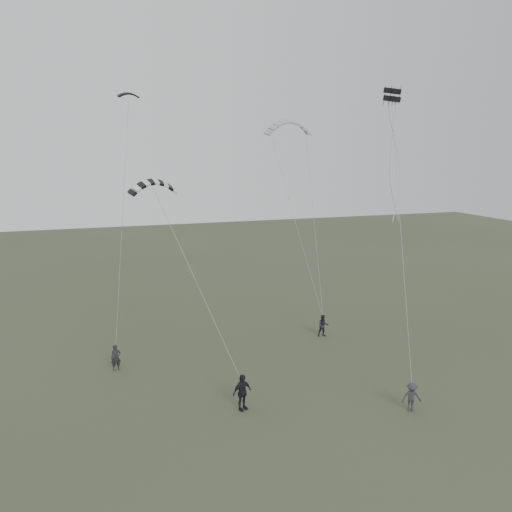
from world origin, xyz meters
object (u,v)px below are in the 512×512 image
object	(u,v)px
kite_dark_small	(128,94)
kite_striped	(154,182)
flyer_far	(412,397)
flyer_left	(116,358)
flyer_right	(323,326)
kite_box	(392,95)
kite_pale_large	(288,122)
flyer_center	(242,392)

from	to	relation	value
kite_dark_small	kite_striped	bearing A→B (deg)	-97.11
flyer_far	kite_dark_small	size ratio (longest dim) A/B	1.13
flyer_left	flyer_right	distance (m)	14.91
kite_box	kite_striped	bearing A→B (deg)	153.85
flyer_left	kite_striped	bearing A→B (deg)	-41.93
flyer_left	kite_pale_large	xyz separation A→B (m)	(14.80, 8.55, 14.97)
flyer_right	kite_pale_large	size ratio (longest dim) A/B	0.42
flyer_far	kite_striped	distance (m)	18.12
kite_dark_small	flyer_left	bearing A→B (deg)	-120.78
kite_dark_small	kite_box	distance (m)	17.20
flyer_center	kite_striped	size ratio (longest dim) A/B	0.73
flyer_left	kite_box	world-z (taller)	kite_box
flyer_left	kite_box	bearing A→B (deg)	-16.77
kite_dark_small	kite_striped	xyz separation A→B (m)	(0.53, -7.59, -5.49)
flyer_right	kite_box	world-z (taller)	kite_box
kite_dark_small	kite_pale_large	xyz separation A→B (m)	(12.80, 2.96, -1.45)
flyer_right	flyer_far	size ratio (longest dim) A/B	1.03
kite_box	flyer_center	bearing A→B (deg)	179.21
kite_pale_large	kite_striped	xyz separation A→B (m)	(-12.27, -10.55, -4.04)
flyer_left	kite_pale_large	distance (m)	22.73
kite_striped	kite_box	bearing A→B (deg)	-17.52
kite_dark_small	kite_box	world-z (taller)	kite_dark_small
flyer_far	kite_box	distance (m)	17.17
kite_box	kite_pale_large	bearing A→B (deg)	78.63
flyer_far	kite_striped	xyz separation A→B (m)	(-11.96, 8.08, 10.96)
flyer_center	flyer_far	xyz separation A→B (m)	(8.41, -2.94, -0.19)
flyer_center	kite_striped	distance (m)	12.45
flyer_far	kite_pale_large	bearing A→B (deg)	104.68
kite_box	flyer_far	bearing A→B (deg)	-125.36
flyer_center	kite_dark_small	world-z (taller)	kite_dark_small
flyer_right	flyer_left	bearing A→B (deg)	-164.31
flyer_left	kite_pale_large	bearing A→B (deg)	26.46
flyer_far	kite_pale_large	distance (m)	23.93
kite_box	flyer_right	bearing A→B (deg)	87.84
flyer_left	flyer_right	bearing A→B (deg)	1.39
flyer_left	flyer_center	bearing A→B (deg)	-53.18
kite_pale_large	kite_dark_small	bearing A→B (deg)	-166.24
kite_dark_small	flyer_center	bearing A→B (deg)	-83.36
flyer_center	kite_box	bearing A→B (deg)	-3.27
flyer_center	kite_pale_large	size ratio (longest dim) A/B	0.51
flyer_center	flyer_right	bearing A→B (deg)	22.78
kite_box	kite_dark_small	bearing A→B (deg)	128.14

